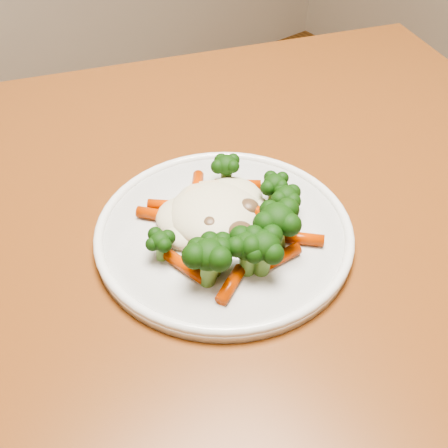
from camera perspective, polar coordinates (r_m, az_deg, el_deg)
name	(u,v)px	position (r m, az deg, el deg)	size (l,w,h in m)	color
dining_table	(130,300)	(0.67, -9.50, -7.66)	(1.30, 1.07, 0.75)	brown
plate	(224,234)	(0.57, 0.00, -1.01)	(0.26, 0.26, 0.01)	white
meal	(233,223)	(0.55, 0.87, 0.10)	(0.17, 0.18, 0.05)	beige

